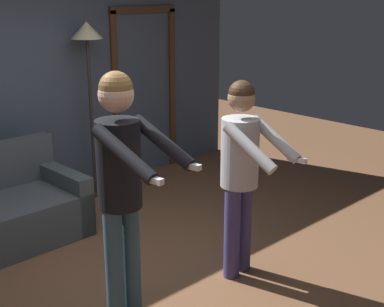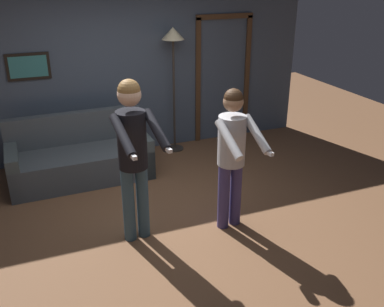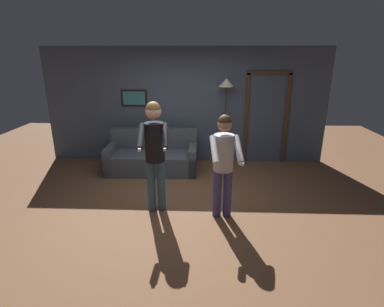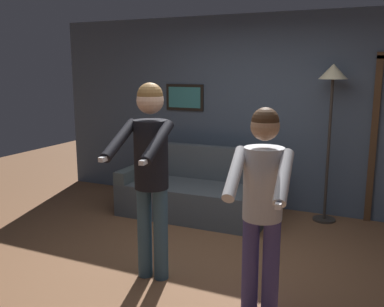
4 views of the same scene
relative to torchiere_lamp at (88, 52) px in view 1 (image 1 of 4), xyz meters
name	(u,v)px [view 1 (image 1 of 4)]	position (x,y,z in m)	size (l,w,h in m)	color
ground_plane	(137,284)	(-0.90, -1.93, -1.63)	(12.00, 12.00, 0.00)	brown
back_wall_assembly	(1,89)	(-0.88, 0.26, -0.33)	(6.40, 0.10, 2.60)	#445163
torchiere_lamp	(88,52)	(0.00, 0.00, 0.00)	(0.34, 0.34, 1.94)	#332D28
person_standing_left	(121,175)	(-1.22, -2.23, -0.54)	(0.48, 0.73, 1.77)	#355468
person_standing_right	(241,163)	(-0.17, -2.37, -0.66)	(0.48, 0.61, 1.62)	#423B75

